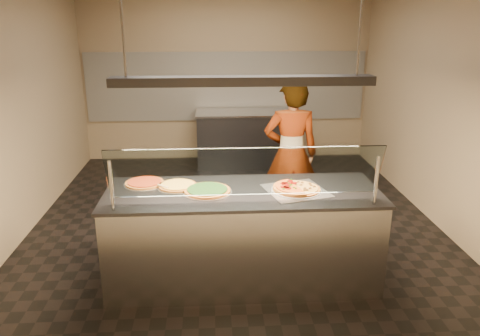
{
  "coord_description": "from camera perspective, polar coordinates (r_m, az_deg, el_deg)",
  "views": [
    {
      "loc": [
        -0.28,
        -5.31,
        2.49
      ],
      "look_at": [
        0.0,
        -0.82,
        1.02
      ],
      "focal_mm": 35.0,
      "sensor_mm": 36.0,
      "label": 1
    }
  ],
  "objects": [
    {
      "name": "pizza_spinach",
      "position": [
        4.35,
        -4.01,
        -2.72
      ],
      "size": [
        0.46,
        0.46,
        0.03
      ],
      "color": "silver",
      "rests_on": "serving_counter"
    },
    {
      "name": "wall_front",
      "position": [
        2.52,
        3.04,
        -5.05
      ],
      "size": [
        5.0,
        0.02,
        3.0
      ],
      "primitive_type": "cube",
      "color": "#927D5E",
      "rests_on": "ground"
    },
    {
      "name": "pizza_cheese",
      "position": [
        4.51,
        -7.6,
        -2.11
      ],
      "size": [
        0.39,
        0.39,
        0.03
      ],
      "color": "silver",
      "rests_on": "serving_counter"
    },
    {
      "name": "serving_counter",
      "position": [
        4.56,
        0.33,
        -8.25
      ],
      "size": [
        2.57,
        0.94,
        0.93
      ],
      "color": "#B7B7BC",
      "rests_on": "ground"
    },
    {
      "name": "lamp_rod_left",
      "position": [
        4.14,
        -14.26,
        17.65
      ],
      "size": [
        0.02,
        0.02,
        1.01
      ],
      "primitive_type": "cylinder",
      "color": "#B7B7BC",
      "rests_on": "ceiling"
    },
    {
      "name": "heat_lamp_housing",
      "position": [
        4.12,
        0.37,
        10.57
      ],
      "size": [
        2.3,
        0.18,
        0.08
      ],
      "primitive_type": "cube",
      "color": "#35353A",
      "rests_on": "ceiling"
    },
    {
      "name": "sneeze_guard",
      "position": [
        3.95,
        0.68,
        -0.55
      ],
      "size": [
        2.33,
        0.18,
        0.54
      ],
      "color": "#B7B7BC",
      "rests_on": "serving_counter"
    },
    {
      "name": "half_pizza_sausage",
      "position": [
        4.42,
        8.24,
        -2.4
      ],
      "size": [
        0.32,
        0.48,
        0.04
      ],
      "color": "brown",
      "rests_on": "perforated_tray"
    },
    {
      "name": "perforated_tray",
      "position": [
        4.41,
        6.86,
        -2.69
      ],
      "size": [
        0.65,
        0.65,
        0.01
      ],
      "color": "silver",
      "rests_on": "serving_counter"
    },
    {
      "name": "worker",
      "position": [
        5.67,
        6.21,
        1.72
      ],
      "size": [
        0.66,
        0.43,
        1.8
      ],
      "primitive_type": "imported",
      "rotation": [
        0.0,
        0.0,
        3.14
      ],
      "color": "#37353B",
      "rests_on": "ground"
    },
    {
      "name": "wall_right",
      "position": [
        6.08,
        23.99,
        7.16
      ],
      "size": [
        0.02,
        6.0,
        3.0
      ],
      "primitive_type": "cube",
      "color": "#927D5E",
      "rests_on": "ground"
    },
    {
      "name": "wall_back",
      "position": [
        8.38,
        -1.67,
        11.29
      ],
      "size": [
        5.0,
        0.02,
        3.0
      ],
      "primitive_type": "cube",
      "color": "#927D5E",
      "rests_on": "ground"
    },
    {
      "name": "pizza_spatula",
      "position": [
        4.46,
        -8.6,
        -2.21
      ],
      "size": [
        0.29,
        0.17,
        0.02
      ],
      "color": "#B7B7BC",
      "rests_on": "pizza_spinach"
    },
    {
      "name": "ground",
      "position": [
        5.87,
        -0.52,
        -7.1
      ],
      "size": [
        5.0,
        6.0,
        0.02
      ],
      "primitive_type": "cube",
      "color": "black",
      "rests_on": "ground"
    },
    {
      "name": "tile_band",
      "position": [
        8.38,
        -1.65,
        9.91
      ],
      "size": [
        4.9,
        0.02,
        1.2
      ],
      "primitive_type": "cube",
      "color": "silver",
      "rests_on": "wall_back"
    },
    {
      "name": "lamp_rod_right",
      "position": [
        4.27,
        14.56,
        17.62
      ],
      "size": [
        0.02,
        0.02,
        1.01
      ],
      "primitive_type": "cylinder",
      "color": "#B7B7BC",
      "rests_on": "ceiling"
    },
    {
      "name": "pizza_tomato",
      "position": [
        4.64,
        -11.56,
        -1.75
      ],
      "size": [
        0.4,
        0.4,
        0.03
      ],
      "color": "silver",
      "rests_on": "serving_counter"
    },
    {
      "name": "prep_table",
      "position": [
        8.14,
        0.71,
        3.68
      ],
      "size": [
        1.71,
        0.74,
        0.93
      ],
      "color": "#35353A",
      "rests_on": "ground"
    },
    {
      "name": "wall_left",
      "position": [
        5.84,
        -26.14,
        6.5
      ],
      "size": [
        0.02,
        6.0,
        3.0
      ],
      "primitive_type": "cube",
      "color": "#927D5E",
      "rests_on": "ground"
    },
    {
      "name": "half_pizza_pepperoni",
      "position": [
        4.38,
        5.52,
        -2.38
      ],
      "size": [
        0.32,
        0.48,
        0.05
      ],
      "color": "brown",
      "rests_on": "perforated_tray"
    }
  ]
}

